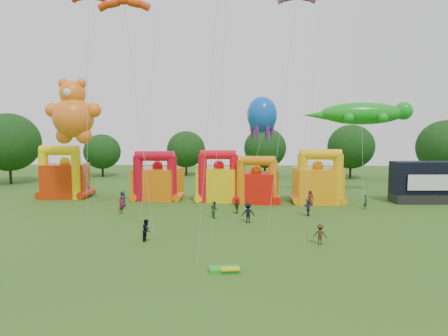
{
  "coord_description": "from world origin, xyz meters",
  "views": [
    {
      "loc": [
        2.98,
        -24.22,
        9.14
      ],
      "look_at": [
        1.22,
        18.0,
        5.14
      ],
      "focal_mm": 32.0,
      "sensor_mm": 36.0,
      "label": 1
    }
  ],
  "objects_px": {
    "bouncy_castle_0": "(65,178)",
    "octopus_kite": "(257,149)",
    "spectator_4": "(237,206)",
    "gecko_kite": "(362,142)",
    "spectator_0": "(123,199)",
    "teddy_bear_kite": "(76,127)",
    "bouncy_castle_2": "(219,181)",
    "stage_trailer": "(425,183)"
  },
  "relations": [
    {
      "from": "bouncy_castle_0",
      "to": "octopus_kite",
      "type": "distance_m",
      "value": 26.4
    },
    {
      "from": "bouncy_castle_0",
      "to": "spectator_4",
      "type": "height_order",
      "value": "bouncy_castle_0"
    },
    {
      "from": "bouncy_castle_0",
      "to": "gecko_kite",
      "type": "xyz_separation_m",
      "value": [
        40.15,
        1.11,
        4.91
      ]
    },
    {
      "from": "spectator_0",
      "to": "teddy_bear_kite",
      "type": "bearing_deg",
      "value": -164.79
    },
    {
      "from": "spectator_0",
      "to": "bouncy_castle_2",
      "type": "bearing_deg",
      "value": 43.96
    },
    {
      "from": "gecko_kite",
      "to": "spectator_4",
      "type": "xyz_separation_m",
      "value": [
        -16.63,
        -10.62,
        -6.85
      ]
    },
    {
      "from": "bouncy_castle_0",
      "to": "spectator_0",
      "type": "xyz_separation_m",
      "value": [
        9.84,
        -6.32,
        -1.75
      ]
    },
    {
      "from": "stage_trailer",
      "to": "spectator_0",
      "type": "distance_m",
      "value": 37.74
    },
    {
      "from": "bouncy_castle_2",
      "to": "gecko_kite",
      "type": "distance_m",
      "value": 19.93
    },
    {
      "from": "bouncy_castle_2",
      "to": "octopus_kite",
      "type": "height_order",
      "value": "octopus_kite"
    },
    {
      "from": "bouncy_castle_2",
      "to": "teddy_bear_kite",
      "type": "relative_size",
      "value": 0.43
    },
    {
      "from": "teddy_bear_kite",
      "to": "octopus_kite",
      "type": "xyz_separation_m",
      "value": [
        21.87,
        7.12,
        -2.92
      ]
    },
    {
      "from": "teddy_bear_kite",
      "to": "spectator_0",
      "type": "relative_size",
      "value": 8.04
    },
    {
      "from": "octopus_kite",
      "to": "bouncy_castle_2",
      "type": "bearing_deg",
      "value": -147.95
    },
    {
      "from": "bouncy_castle_2",
      "to": "stage_trailer",
      "type": "distance_m",
      "value": 26.19
    },
    {
      "from": "bouncy_castle_2",
      "to": "spectator_0",
      "type": "height_order",
      "value": "bouncy_castle_2"
    },
    {
      "from": "bouncy_castle_2",
      "to": "teddy_bear_kite",
      "type": "distance_m",
      "value": 18.72
    },
    {
      "from": "bouncy_castle_2",
      "to": "spectator_4",
      "type": "distance_m",
      "value": 8.37
    },
    {
      "from": "stage_trailer",
      "to": "octopus_kite",
      "type": "relative_size",
      "value": 0.6
    },
    {
      "from": "stage_trailer",
      "to": "bouncy_castle_2",
      "type": "bearing_deg",
      "value": 179.83
    },
    {
      "from": "gecko_kite",
      "to": "octopus_kite",
      "type": "bearing_deg",
      "value": 178.71
    },
    {
      "from": "stage_trailer",
      "to": "gecko_kite",
      "type": "relative_size",
      "value": 0.55
    },
    {
      "from": "bouncy_castle_0",
      "to": "teddy_bear_kite",
      "type": "relative_size",
      "value": 0.47
    },
    {
      "from": "teddy_bear_kite",
      "to": "spectator_0",
      "type": "xyz_separation_m",
      "value": [
        5.65,
        -0.63,
        -8.59
      ]
    },
    {
      "from": "gecko_kite",
      "to": "spectator_0",
      "type": "bearing_deg",
      "value": -166.22
    },
    {
      "from": "bouncy_castle_0",
      "to": "stage_trailer",
      "type": "relative_size",
      "value": 0.86
    },
    {
      "from": "teddy_bear_kite",
      "to": "spectator_0",
      "type": "bearing_deg",
      "value": -6.36
    },
    {
      "from": "octopus_kite",
      "to": "spectator_4",
      "type": "bearing_deg",
      "value": -103.13
    },
    {
      "from": "stage_trailer",
      "to": "spectator_4",
      "type": "height_order",
      "value": "stage_trailer"
    },
    {
      "from": "octopus_kite",
      "to": "stage_trailer",
      "type": "bearing_deg",
      "value": -8.58
    },
    {
      "from": "stage_trailer",
      "to": "teddy_bear_kite",
      "type": "relative_size",
      "value": 0.54
    },
    {
      "from": "bouncy_castle_2",
      "to": "spectator_0",
      "type": "xyz_separation_m",
      "value": [
        -11.24,
        -4.63,
        -1.57
      ]
    },
    {
      "from": "bouncy_castle_2",
      "to": "stage_trailer",
      "type": "relative_size",
      "value": 0.8
    },
    {
      "from": "bouncy_castle_0",
      "to": "spectator_4",
      "type": "distance_m",
      "value": 25.44
    },
    {
      "from": "octopus_kite",
      "to": "spectator_0",
      "type": "height_order",
      "value": "octopus_kite"
    },
    {
      "from": "bouncy_castle_2",
      "to": "gecko_kite",
      "type": "bearing_deg",
      "value": 8.37
    },
    {
      "from": "octopus_kite",
      "to": "spectator_4",
      "type": "xyz_separation_m",
      "value": [
        -2.55,
        -10.93,
        -5.86
      ]
    },
    {
      "from": "bouncy_castle_0",
      "to": "gecko_kite",
      "type": "height_order",
      "value": "gecko_kite"
    },
    {
      "from": "bouncy_castle_2",
      "to": "spectator_4",
      "type": "bearing_deg",
      "value": -72.69
    },
    {
      "from": "teddy_bear_kite",
      "to": "spectator_4",
      "type": "distance_m",
      "value": 21.57
    },
    {
      "from": "gecko_kite",
      "to": "spectator_0",
      "type": "distance_m",
      "value": 31.9
    },
    {
      "from": "stage_trailer",
      "to": "spectator_0",
      "type": "xyz_separation_m",
      "value": [
        -37.43,
        -4.55,
        -1.57
      ]
    }
  ]
}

